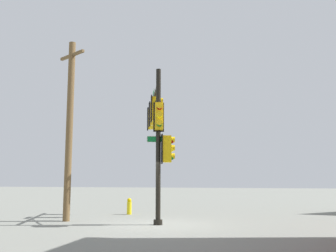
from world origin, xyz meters
TOP-DOWN VIEW (x-y plane):
  - ground_plane at (0.00, 0.00)m, footprint 120.00×120.00m
  - signal_pole_assembly at (1.40, 0.40)m, footprint 5.72×2.45m
  - utility_pole at (0.35, 4.19)m, footprint 1.02×1.61m
  - fire_hydrant at (3.93, 2.52)m, footprint 0.33×0.24m

SIDE VIEW (x-z plane):
  - ground_plane at x=0.00m, z-range 0.00..0.00m
  - fire_hydrant at x=3.93m, z-range 0.00..0.83m
  - utility_pole at x=0.35m, z-range 0.12..8.17m
  - signal_pole_assembly at x=1.40m, z-range 1.07..7.48m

